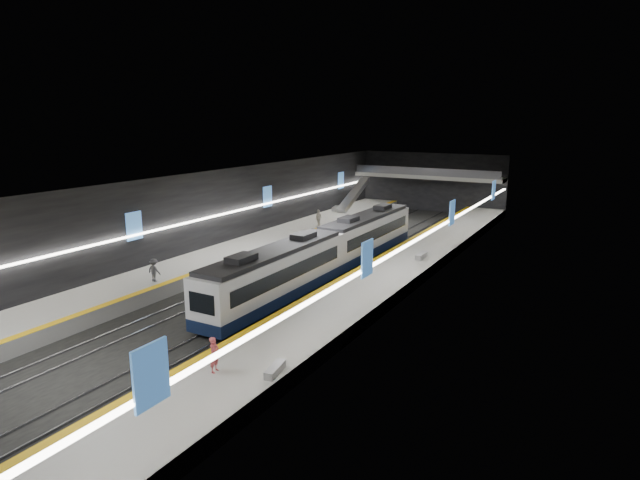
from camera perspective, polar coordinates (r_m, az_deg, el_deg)
The scene contains 24 objects.
ground at distance 44.61m, azimuth -2.41°, elevation -3.63°, with size 70.00×70.00×0.00m, color black.
ceiling at distance 43.01m, azimuth -2.51°, elevation 6.63°, with size 20.00×70.00×0.04m, color beige.
wall_left at distance 49.57m, azimuth -12.33°, elevation 2.52°, with size 0.04×70.00×8.00m, color black.
wall_right at distance 39.38m, azimuth 9.99°, elevation -0.05°, with size 0.04×70.00×8.00m, color black.
wall_back at distance 75.28m, azimuth 11.84°, elevation 6.05°, with size 20.00×0.04×8.00m, color black.
platform_left at distance 48.73m, azimuth -9.93°, elevation -1.77°, with size 5.00×70.00×1.00m, color slate.
tile_surface_left at distance 48.60m, azimuth -9.96°, elevation -1.19°, with size 5.00×70.00×0.02m, color #A7A7A2.
tactile_strip_left at distance 47.26m, azimuth -7.89°, elevation -1.51°, with size 0.60×70.00×0.02m, color yellow.
platform_right at distance 41.16m, azimuth 6.51°, elevation -4.42°, with size 5.00×70.00×1.00m, color slate.
tile_surface_right at distance 41.01m, azimuth 6.53°, elevation -3.74°, with size 5.00×70.00×0.02m, color #A7A7A2.
tactile_strip_right at distance 41.87m, azimuth 3.76°, elevation -3.31°, with size 0.60×70.00×0.02m, color yellow.
rails at distance 44.60m, azimuth -2.41°, elevation -3.56°, with size 6.52×70.00×0.12m.
train at distance 43.34m, azimuth 0.81°, elevation -1.11°, with size 2.69×30.05×3.60m.
ad_posters at distance 44.38m, azimuth -1.79°, elevation 2.27°, with size 19.94×53.50×2.20m.
cove_light_left at distance 49.48m, azimuth -12.15°, elevation 2.28°, with size 0.25×68.60×0.12m, color white.
cove_light_right at distance 39.49m, azimuth 9.70°, elevation -0.30°, with size 0.25×68.60×0.12m, color white.
mezzanine_bridge at distance 73.20m, azimuth 11.38°, elevation 6.69°, with size 20.00×3.00×1.50m.
escalator at distance 69.87m, azimuth 3.63°, elevation 4.87°, with size 1.20×8.00×0.60m, color #99999E.
bench_left_far at distance 68.93m, azimuth 1.68°, elevation 3.38°, with size 0.57×2.04×0.50m, color #99999E.
bench_right_near at distance 25.84m, azimuth -4.81°, elevation -13.63°, with size 0.45×1.63×0.40m, color #99999E.
bench_right_far at distance 46.26m, azimuth 10.78°, elevation -1.67°, with size 0.52×1.86×0.46m, color #99999E.
passenger_right_a at distance 26.10m, azimuth -11.20°, elevation -11.94°, with size 0.63×0.42×1.74m, color #D24E54.
passenger_left_a at distance 58.14m, azimuth -0.15°, elevation 2.31°, with size 1.14×0.47×1.94m, color beige.
passenger_left_b at distance 40.79m, azimuth -17.27°, elevation -3.10°, with size 1.11×0.64×1.72m, color #44454D.
Camera 1 is at (22.66, -36.25, 12.77)m, focal length 30.00 mm.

